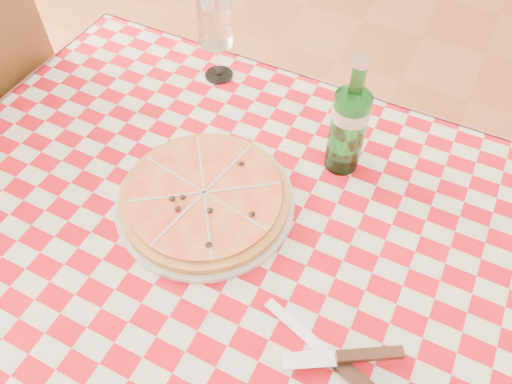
# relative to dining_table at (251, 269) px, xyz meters

# --- Properties ---
(dining_table) EXTENTS (1.20, 0.80, 0.75)m
(dining_table) POSITION_rel_dining_table_xyz_m (0.00, 0.00, 0.00)
(dining_table) COLOR brown
(dining_table) RESTS_ON ground
(tablecloth) EXTENTS (1.30, 0.90, 0.01)m
(tablecloth) POSITION_rel_dining_table_xyz_m (0.00, 0.00, 0.09)
(tablecloth) COLOR #AF0A17
(tablecloth) RESTS_ON dining_table
(pizza_plate) EXTENTS (0.38, 0.38, 0.04)m
(pizza_plate) POSITION_rel_dining_table_xyz_m (-0.11, 0.04, 0.12)
(pizza_plate) COLOR gold
(pizza_plate) RESTS_ON tablecloth
(water_bottle) EXTENTS (0.07, 0.07, 0.25)m
(water_bottle) POSITION_rel_dining_table_xyz_m (0.08, 0.24, 0.22)
(water_bottle) COLOR #1A6B26
(water_bottle) RESTS_ON tablecloth
(wine_glass) EXTENTS (0.09, 0.09, 0.18)m
(wine_glass) POSITION_rel_dining_table_xyz_m (-0.27, 0.36, 0.19)
(wine_glass) COLOR white
(wine_glass) RESTS_ON tablecloth
(cutlery) EXTENTS (0.28, 0.25, 0.03)m
(cutlery) POSITION_rel_dining_table_xyz_m (0.20, -0.13, 0.11)
(cutlery) COLOR silver
(cutlery) RESTS_ON tablecloth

